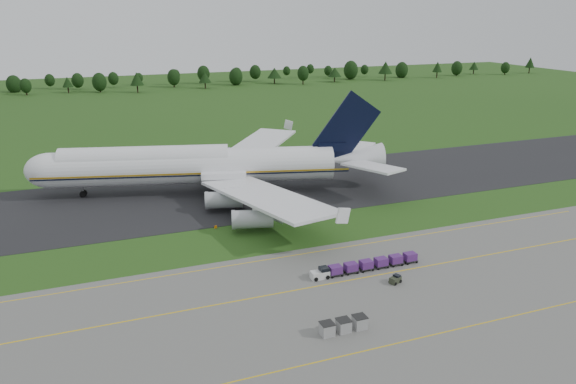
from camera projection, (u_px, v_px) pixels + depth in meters
name	position (u px, v px, depth m)	size (l,w,h in m)	color
ground	(288.00, 233.00, 107.29)	(600.00, 600.00, 0.00)	#224815
apron	(378.00, 320.00, 77.09)	(300.00, 52.00, 0.06)	#61605C
taxiway	(246.00, 191.00, 132.14)	(300.00, 40.00, 0.08)	black
apron_markings	(354.00, 296.00, 83.31)	(300.00, 30.20, 0.01)	#E5BA0D
tree_line	(144.00, 79.00, 301.03)	(528.56, 22.03, 12.00)	black
aircraft	(201.00, 165.00, 129.46)	(83.27, 78.35, 23.31)	white
baggage_train	(364.00, 265.00, 91.47)	(19.19, 1.74, 1.67)	silver
utility_cart	(395.00, 280.00, 87.34)	(2.12, 1.71, 1.01)	#2C3122
uld_row	(344.00, 325.00, 73.97)	(6.58, 1.78, 1.76)	gray
edge_markers	(259.00, 221.00, 112.70)	(18.47, 0.30, 0.60)	orange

